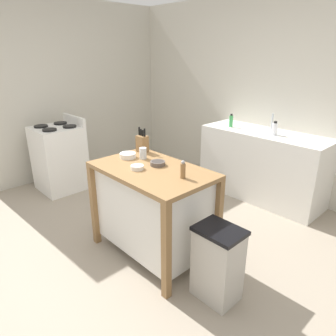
{
  "coord_description": "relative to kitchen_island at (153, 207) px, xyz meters",
  "views": [
    {
      "loc": [
        2.05,
        -1.48,
        1.87
      ],
      "look_at": [
        0.09,
        0.37,
        0.84
      ],
      "focal_mm": 32.77,
      "sensor_mm": 36.0,
      "label": 1
    }
  ],
  "objects": [
    {
      "name": "sink_faucet",
      "position": [
        0.04,
        2.02,
        0.52
      ],
      "size": [
        0.02,
        0.02,
        0.22
      ],
      "color": "#B7BCC1",
      "rests_on": "sink_counter"
    },
    {
      "name": "bowl_stoneware_deep",
      "position": [
        -0.07,
        -0.11,
        0.41
      ],
      "size": [
        0.12,
        0.12,
        0.04
      ],
      "color": "silver",
      "rests_on": "kitchen_island"
    },
    {
      "name": "drinking_cup",
      "position": [
        -0.26,
        0.11,
        0.45
      ],
      "size": [
        0.07,
        0.07,
        0.11
      ],
      "color": "silver",
      "rests_on": "kitchen_island"
    },
    {
      "name": "wall_left",
      "position": [
        -2.61,
        0.73,
        0.8
      ],
      "size": [
        0.1,
        3.0,
        2.6
      ],
      "primitive_type": "cube",
      "color": "beige",
      "rests_on": "ground"
    },
    {
      "name": "bottle_dish_soap",
      "position": [
        0.19,
        1.83,
        0.49
      ],
      "size": [
        0.07,
        0.07,
        0.17
      ],
      "color": "white",
      "rests_on": "sink_counter"
    },
    {
      "name": "wall_back",
      "position": [
        -0.09,
        2.23,
        0.8
      ],
      "size": [
        5.06,
        0.1,
        2.6
      ],
      "primitive_type": "cube",
      "color": "beige",
      "rests_on": "ground"
    },
    {
      "name": "bowl_ceramic_small",
      "position": [
        -0.02,
        0.09,
        0.41
      ],
      "size": [
        0.14,
        0.14,
        0.04
      ],
      "color": "#564C47",
      "rests_on": "kitchen_island"
    },
    {
      "name": "bowl_ceramic_wide",
      "position": [
        -0.38,
        0.02,
        0.42
      ],
      "size": [
        0.16,
        0.16,
        0.05
      ],
      "color": "silver",
      "rests_on": "kitchen_island"
    },
    {
      "name": "bottle_spray_cleaner",
      "position": [
        -0.44,
        1.79,
        0.49
      ],
      "size": [
        0.05,
        0.05,
        0.18
      ],
      "color": "green",
      "rests_on": "sink_counter"
    },
    {
      "name": "trash_bin",
      "position": [
        0.8,
        -0.02,
        -0.18
      ],
      "size": [
        0.36,
        0.28,
        0.63
      ],
      "color": "#B7B2A8",
      "rests_on": "ground"
    },
    {
      "name": "knife_block",
      "position": [
        -0.44,
        0.25,
        0.48
      ],
      "size": [
        0.11,
        0.09,
        0.25
      ],
      "color": "olive",
      "rests_on": "kitchen_island"
    },
    {
      "name": "kitchen_island",
      "position": [
        0.0,
        0.0,
        0.0
      ],
      "size": [
        1.12,
        0.7,
        0.89
      ],
      "color": "olive",
      "rests_on": "ground"
    },
    {
      "name": "ground_plane",
      "position": [
        -0.09,
        -0.17,
        -0.5
      ],
      "size": [
        6.06,
        6.06,
        0.0
      ],
      "primitive_type": "plane",
      "color": "gray",
      "rests_on": "ground"
    },
    {
      "name": "sink_counter",
      "position": [
        0.04,
        1.88,
        -0.04
      ],
      "size": [
        1.63,
        0.6,
        0.9
      ],
      "color": "white",
      "rests_on": "ground"
    },
    {
      "name": "stove",
      "position": [
        -2.06,
        0.04,
        -0.04
      ],
      "size": [
        0.6,
        0.6,
        1.02
      ],
      "color": "white",
      "rests_on": "ground"
    },
    {
      "name": "pepper_grinder",
      "position": [
        0.35,
        0.04,
        0.46
      ],
      "size": [
        0.04,
        0.04,
        0.15
      ],
      "color": "olive",
      "rests_on": "kitchen_island"
    }
  ]
}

